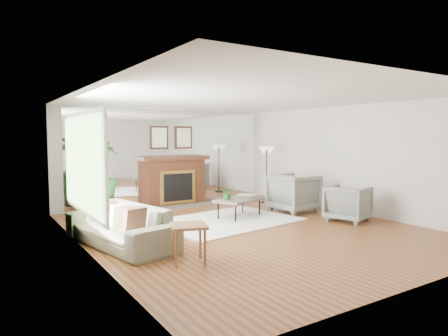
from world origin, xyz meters
TOP-DOWN VIEW (x-y plane):
  - ground at (0.00, 0.00)m, footprint 7.00×7.00m
  - wall_left at (-2.99, 0.00)m, footprint 0.02×7.00m
  - wall_right at (2.99, 0.00)m, footprint 0.02×7.00m
  - wall_back at (0.00, 3.49)m, footprint 6.00×0.02m
  - mirror_panel at (0.00, 3.47)m, footprint 5.40×0.04m
  - window_panel at (-2.96, 0.40)m, footprint 0.04×2.40m
  - fireplace at (0.00, 3.26)m, footprint 1.85×0.83m
  - area_rug at (-0.02, 0.77)m, footprint 3.16×2.47m
  - coffee_table at (0.43, 0.91)m, footprint 1.24×0.97m
  - sofa at (-2.45, 0.16)m, footprint 1.31×2.36m
  - armchair_back at (1.95, 0.86)m, footprint 1.06×1.04m
  - armchair_front at (2.21, -0.53)m, footprint 1.03×1.01m
  - side_table at (-1.93, -1.26)m, footprint 0.62×0.62m
  - potted_ficus at (-2.23, 2.34)m, footprint 1.05×1.05m
  - floor_lamp at (2.22, 2.23)m, footprint 0.49×0.27m
  - tabletop_plant at (0.11, 0.89)m, footprint 0.31×0.28m
  - fruit_bowl at (0.70, 0.90)m, footprint 0.29×0.29m
  - book at (0.65, 1.21)m, footprint 0.21×0.28m

SIDE VIEW (x-z plane):
  - ground at x=0.00m, z-range 0.00..0.00m
  - area_rug at x=-0.02m, z-range 0.00..0.03m
  - sofa at x=-2.45m, z-range 0.00..0.65m
  - armchair_front at x=2.21m, z-range 0.00..0.75m
  - coffee_table at x=0.43m, z-range 0.18..0.62m
  - book at x=0.65m, z-range 0.44..0.46m
  - armchair_back at x=1.95m, z-range 0.00..0.90m
  - side_table at x=-1.93m, z-range 0.19..0.74m
  - fruit_bowl at x=0.70m, z-range 0.44..0.50m
  - tabletop_plant at x=0.11m, z-range 0.44..0.75m
  - fireplace at x=0.00m, z-range -0.37..1.68m
  - potted_ficus at x=-2.23m, z-range 0.06..1.84m
  - wall_left at x=-2.99m, z-range 0.00..2.50m
  - wall_right at x=2.99m, z-range 0.00..2.50m
  - wall_back at x=0.00m, z-range 0.00..2.50m
  - mirror_panel at x=0.00m, z-range 0.05..2.45m
  - floor_lamp at x=2.22m, z-range 0.53..2.05m
  - window_panel at x=-2.96m, z-range 0.60..2.10m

